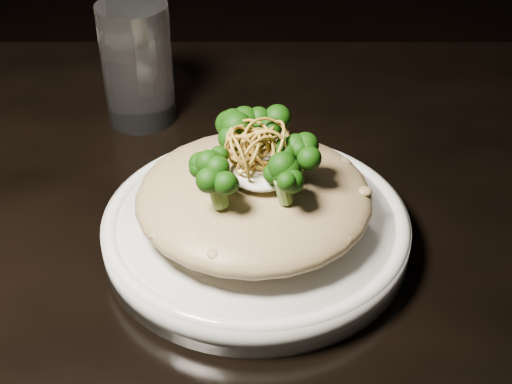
% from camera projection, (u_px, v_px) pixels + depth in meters
% --- Properties ---
extents(table, '(1.10, 0.80, 0.75)m').
position_uv_depth(table, '(233.00, 294.00, 0.70)').
color(table, black).
rests_on(table, ground).
extents(plate, '(0.27, 0.27, 0.03)m').
position_uv_depth(plate, '(256.00, 230.00, 0.62)').
color(plate, silver).
rests_on(plate, table).
extents(risotto, '(0.20, 0.20, 0.04)m').
position_uv_depth(risotto, '(254.00, 196.00, 0.60)').
color(risotto, brown).
rests_on(risotto, plate).
extents(broccoli, '(0.12, 0.12, 0.04)m').
position_uv_depth(broccoli, '(257.00, 157.00, 0.57)').
color(broccoli, black).
rests_on(broccoli, risotto).
extents(cheese, '(0.05, 0.05, 0.01)m').
position_uv_depth(cheese, '(261.00, 172.00, 0.58)').
color(cheese, white).
rests_on(cheese, risotto).
extents(shallots, '(0.05, 0.05, 0.03)m').
position_uv_depth(shallots, '(255.00, 144.00, 0.57)').
color(shallots, brown).
rests_on(shallots, cheese).
extents(drinking_glass, '(0.09, 0.09, 0.13)m').
position_uv_depth(drinking_glass, '(137.00, 64.00, 0.77)').
color(drinking_glass, silver).
rests_on(drinking_glass, table).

